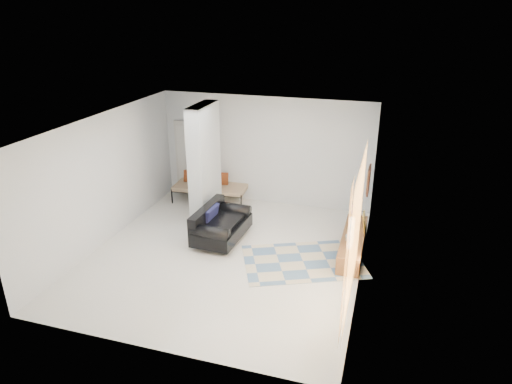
% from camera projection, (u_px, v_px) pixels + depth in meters
% --- Properties ---
extents(floor, '(6.00, 6.00, 0.00)m').
position_uv_depth(floor, '(226.00, 255.00, 9.58)').
color(floor, white).
rests_on(floor, ground).
extents(ceiling, '(6.00, 6.00, 0.00)m').
position_uv_depth(ceiling, '(222.00, 124.00, 8.52)').
color(ceiling, white).
rests_on(ceiling, wall_back).
extents(wall_back, '(6.00, 0.00, 6.00)m').
position_uv_depth(wall_back, '(265.00, 151.00, 11.71)').
color(wall_back, silver).
rests_on(wall_back, ground).
extents(wall_front, '(6.00, 0.00, 6.00)m').
position_uv_depth(wall_front, '(149.00, 271.00, 6.39)').
color(wall_front, silver).
rests_on(wall_front, ground).
extents(wall_left, '(0.00, 6.00, 6.00)m').
position_uv_depth(wall_left, '(104.00, 179.00, 9.79)').
color(wall_left, silver).
rests_on(wall_left, ground).
extents(wall_right, '(0.00, 6.00, 6.00)m').
position_uv_depth(wall_right, '(366.00, 210.00, 8.31)').
color(wall_right, silver).
rests_on(wall_right, ground).
extents(partition_column, '(0.35, 1.20, 2.80)m').
position_uv_depth(partition_column, '(205.00, 164.00, 10.76)').
color(partition_column, silver).
rests_on(partition_column, floor).
extents(hallway_door, '(0.85, 0.06, 2.04)m').
position_uv_depth(hallway_door, '(191.00, 158.00, 12.38)').
color(hallway_door, beige).
rests_on(hallway_door, floor).
extents(curtain, '(0.00, 2.55, 2.55)m').
position_uv_depth(curtain, '(355.00, 235.00, 7.29)').
color(curtain, gold).
rests_on(curtain, wall_right).
extents(wall_art, '(0.04, 0.45, 0.55)m').
position_uv_depth(wall_art, '(369.00, 180.00, 9.02)').
color(wall_art, '#3F1D11').
rests_on(wall_art, wall_right).
extents(media_console, '(0.45, 2.07, 0.80)m').
position_uv_depth(media_console, '(353.00, 243.00, 9.62)').
color(media_console, brown).
rests_on(media_console, floor).
extents(loveseat, '(0.97, 1.58, 0.76)m').
position_uv_depth(loveseat, '(219.00, 225.00, 10.09)').
color(loveseat, silver).
rests_on(loveseat, floor).
extents(daybed, '(1.98, 0.95, 0.77)m').
position_uv_depth(daybed, '(210.00, 186.00, 12.13)').
color(daybed, black).
rests_on(daybed, floor).
extents(area_rug, '(2.82, 2.41, 0.01)m').
position_uv_depth(area_rug, '(303.00, 261.00, 9.32)').
color(area_rug, beige).
rests_on(area_rug, floor).
extents(cylinder_lamp, '(0.12, 0.12, 0.66)m').
position_uv_depth(cylinder_lamp, '(351.00, 233.00, 8.91)').
color(cylinder_lamp, white).
rests_on(cylinder_lamp, media_console).
extents(bronze_figurine, '(0.15, 0.15, 0.26)m').
position_uv_depth(bronze_figurine, '(355.00, 216.00, 10.11)').
color(bronze_figurine, black).
rests_on(bronze_figurine, media_console).
extents(vase, '(0.21, 0.21, 0.20)m').
position_uv_depth(vase, '(350.00, 235.00, 9.31)').
color(vase, white).
rests_on(vase, media_console).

